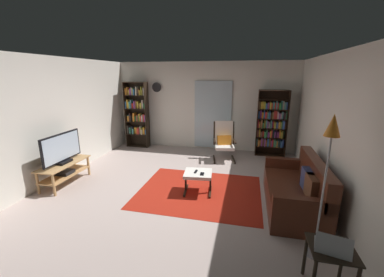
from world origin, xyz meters
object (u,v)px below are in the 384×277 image
Objects in this scene: lounge_armchair at (224,140)px; floor_lamp_by_sofa at (330,148)px; ottoman at (198,176)px; cell_phone at (202,174)px; bookshelf_near_sofa at (272,124)px; bookshelf_near_tv at (137,113)px; leather_sofa at (297,191)px; tv_stand at (65,170)px; laptop at (333,246)px; television at (62,149)px; side_table at (330,258)px; wall_clock at (157,87)px; tv_remote at (196,171)px.

floor_lamp_by_sofa reaches higher than lounge_armchair.
ottoman is 4.07× the size of cell_phone.
bookshelf_near_sofa reaches higher than cell_phone.
bookshelf_near_tv reaches higher than leather_sofa.
tv_stand is at bearing -95.45° from bookshelf_near_tv.
laptop is (0.00, -1.75, 0.28)m from leather_sofa.
television is 1.93× the size of side_table.
wall_clock is at bearing 123.28° from ottoman.
television is 3.85m from lounge_armchair.
side_table is (4.56, -1.64, 0.10)m from tv_stand.
wall_clock is (-3.69, 4.22, 0.42)m from floor_lamp_by_sofa.
floor_lamp_by_sofa reaches higher than leather_sofa.
bookshelf_near_tv is 6.30m from laptop.
bookshelf_near_sofa is 1.02× the size of leather_sofa.
lounge_armchair is at bearing 82.11° from ottoman.
bookshelf_near_tv is at bearing 136.96° from floor_lamp_by_sofa.
lounge_armchair is 1.92× the size of side_table.
cell_phone is at bearing -95.12° from lounge_armchair.
side_table is at bearing -52.44° from wall_clock.
leather_sofa is 1.75× the size of lounge_armchair.
side_table is at bearing -52.14° from cell_phone.
floor_lamp_by_sofa is (1.69, -1.26, 1.01)m from cell_phone.
laptop is at bearing -53.08° from cell_phone.
wall_clock reaches higher than tv_remote.
ottoman is at bearing -56.72° from wall_clock.
wall_clock is (-3.65, 3.07, 1.54)m from leather_sofa.
floor_lamp_by_sofa is at bearing -36.62° from ottoman.
television is at bearing -172.65° from tv_remote.
television is 4.84m from laptop.
bookshelf_near_tv reaches higher than wall_clock.
lounge_armchair is at bearing 123.21° from leather_sofa.
tv_remote is 0.38× the size of laptop.
tv_remote is at bearing 174.26° from leather_sofa.
tv_stand is 1.99× the size of ottoman.
floor_lamp_by_sofa is (1.83, -1.33, 1.00)m from tv_remote.
laptop is (-0.02, -0.04, 0.18)m from side_table.
leather_sofa is 6.18× the size of wall_clock.
ottoman is (-1.75, 0.17, 0.03)m from leather_sofa.
floor_lamp_by_sofa is at bearing -41.56° from cell_phone.
wall_clock is at bearing 74.25° from tv_stand.
wall_clock is (0.89, 3.14, 1.55)m from tv_stand.
bookshelf_near_sofa is 3.21× the size of ottoman.
tv_remote is 1.03× the size of cell_phone.
bookshelf_near_sofa is at bearing 57.68° from cell_phone.
television is 2.71× the size of laptop.
tv_stand is 0.63× the size of floor_lamp_by_sofa.
television is 2.77m from tv_remote.
ottoman is at bearing 143.38° from floor_lamp_by_sofa.
laptop is (1.76, -1.92, 0.24)m from ottoman.
cell_phone is at bearing -37.27° from ottoman.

